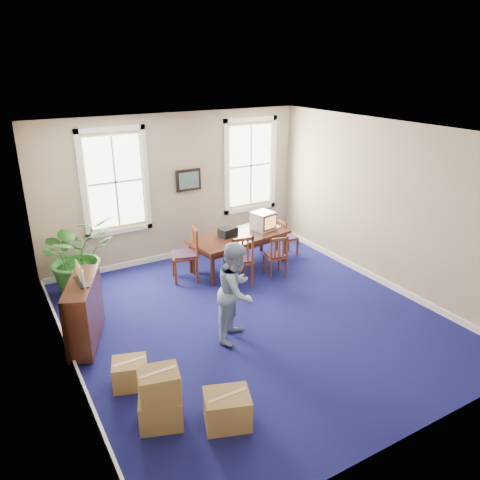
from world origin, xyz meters
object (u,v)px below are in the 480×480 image
crt_tv (263,221)px  chair_near_left (238,260)px  man (237,291)px  credenza (84,314)px  conference_table (239,251)px  cardboard_boxes (172,387)px  potted_plant (77,255)px

crt_tv → chair_near_left: size_ratio=0.44×
man → credenza: bearing=113.6°
conference_table → cardboard_boxes: cardboard_boxes is taller
crt_tv → potted_plant: size_ratio=0.31×
man → potted_plant: 3.40m
crt_tv → chair_near_left: crt_tv is taller
man → potted_plant: (-1.83, 2.86, -0.04)m
conference_table → chair_near_left: (-0.44, -0.73, 0.17)m
crt_tv → cardboard_boxes: (-3.61, -3.55, -0.53)m
chair_near_left → credenza: 3.16m
crt_tv → man: (-2.04, -2.41, -0.12)m
conference_table → credenza: (-3.55, -1.33, 0.14)m
crt_tv → cardboard_boxes: crt_tv is taller
chair_near_left → cardboard_boxes: 3.76m
chair_near_left → potted_plant: bearing=-15.1°
potted_plant → cardboard_boxes: 4.03m
conference_table → man: man is taller
man → cardboard_boxes: bearing=175.3°
potted_plant → cardboard_boxes: (0.26, -4.00, -0.37)m
potted_plant → man: bearing=-57.5°
cardboard_boxes → potted_plant: bearing=93.7°
chair_near_left → potted_plant: size_ratio=0.70×
chair_near_left → credenza: (-3.11, -0.60, -0.03)m
conference_table → potted_plant: bearing=162.8°
conference_table → man: bearing=-129.2°
crt_tv → man: man is taller
crt_tv → chair_near_left: 1.39m
man → cardboard_boxes: 1.98m
credenza → cardboard_boxes: 2.25m
credenza → cardboard_boxes: bearing=-52.9°
credenza → crt_tv: bearing=40.6°
man → potted_plant: size_ratio=1.06×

